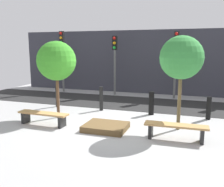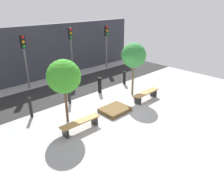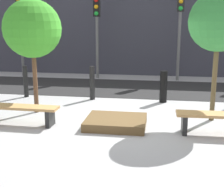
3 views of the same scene
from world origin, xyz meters
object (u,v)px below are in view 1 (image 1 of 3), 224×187
object	(u,v)px
tree_behind_right_bench	(181,58)
bollard_far_left	(57,96)
bollard_left	(101,99)
traffic_light_mid_east	(176,53)
bench_right	(176,129)
bollard_right	(209,108)
bench_left	(43,116)
bollard_center	(151,103)
traffic_light_west	(62,50)
planter_bed	(106,127)
traffic_light_mid_west	(115,54)
tree_behind_left_bench	(56,61)

from	to	relation	value
tree_behind_right_bench	bollard_far_left	distance (m)	6.01
bollard_left	traffic_light_mid_east	bearing A→B (deg)	53.03
bench_right	bollard_right	xyz separation A→B (m)	(0.99, 2.59, 0.09)
bench_left	bollard_center	world-z (taller)	bollard_center
bench_left	traffic_light_west	distance (m)	7.16
traffic_light_west	planter_bed	bearing A→B (deg)	-50.39
bollard_left	traffic_light_west	xyz separation A→B (m)	(-3.92, 3.65, 2.00)
bollard_center	tree_behind_right_bench	bearing A→B (deg)	-53.36
bollard_right	traffic_light_mid_west	world-z (taller)	traffic_light_mid_west
planter_bed	traffic_light_west	bearing A→B (deg)	129.61
bench_right	traffic_light_mid_west	world-z (taller)	traffic_light_mid_west
tree_behind_left_bench	bollard_center	xyz separation A→B (m)	(3.33, 1.57, -1.70)
bench_right	traffic_light_west	xyz separation A→B (m)	(-7.25, 6.24, 2.17)
bollard_center	traffic_light_mid_west	xyz separation A→B (m)	(-2.75, 3.65, 1.83)
planter_bed	tree_behind_right_bench	distance (m)	3.29
tree_behind_right_bench	planter_bed	bearing A→B (deg)	-160.12
bench_right	tree_behind_left_bench	size ratio (longest dim) A/B	0.63
bollard_center	traffic_light_west	distance (m)	7.38
bollard_center	planter_bed	bearing A→B (deg)	-114.36
tree_behind_right_bench	traffic_light_mid_west	distance (m)	6.53
planter_bed	bollard_right	bearing A→B (deg)	36.37
tree_behind_right_bench	bollard_center	world-z (taller)	tree_behind_right_bench
bollard_right	traffic_light_west	size ratio (longest dim) A/B	0.24
traffic_light_west	traffic_light_mid_east	size ratio (longest dim) A/B	1.04
bollard_far_left	bollard_left	world-z (taller)	bollard_left
traffic_light_mid_west	bench_right	bearing A→B (deg)	-57.87
planter_bed	bollard_center	size ratio (longest dim) A/B	1.46
tree_behind_right_bench	bench_left	bearing A→B (deg)	-167.31
tree_behind_left_bench	traffic_light_mid_east	distance (m)	6.54
traffic_light_mid_east	bollard_center	bearing A→B (deg)	-99.10
bench_right	bollard_left	bearing A→B (deg)	140.74
traffic_light_mid_west	bollard_far_left	bearing A→B (deg)	-113.38
bollard_left	bollard_center	bearing A→B (deg)	0.00
bench_left	tree_behind_left_bench	bearing A→B (deg)	91.43
planter_bed	traffic_light_mid_west	xyz separation A→B (m)	(-1.67, 6.04, 2.21)
bench_right	bollard_center	size ratio (longest dim) A/B	1.94
bollard_center	traffic_light_mid_east	size ratio (longest dim) A/B	0.27
bench_left	tree_behind_left_bench	size ratio (longest dim) A/B	0.64
bollard_left	traffic_light_mid_east	distance (m)	4.95
bench_right	traffic_light_west	size ratio (longest dim) A/B	0.50
tree_behind_right_bench	traffic_light_mid_east	distance (m)	5.26
bollard_left	traffic_light_mid_east	xyz separation A→B (m)	(2.75, 3.65, 1.91)
traffic_light_mid_west	traffic_light_mid_east	bearing A→B (deg)	0.01
planter_bed	bollard_left	world-z (taller)	bollard_left
tree_behind_left_bench	bollard_center	bearing A→B (deg)	25.28
planter_bed	tree_behind_left_bench	world-z (taller)	tree_behind_left_bench
tree_behind_right_bench	bollard_center	xyz separation A→B (m)	(-1.17, 1.57, -1.88)
planter_bed	traffic_light_mid_west	bearing A→B (deg)	105.42
traffic_light_west	bollard_left	bearing A→B (deg)	-42.98
traffic_light_west	traffic_light_mid_west	bearing A→B (deg)	-0.01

